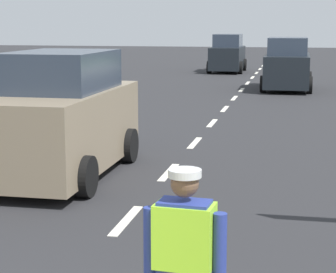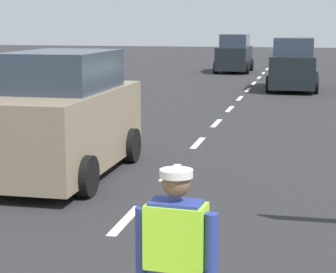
{
  "view_description": "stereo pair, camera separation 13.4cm",
  "coord_description": "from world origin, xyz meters",
  "px_view_note": "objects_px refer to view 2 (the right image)",
  "views": [
    {
      "loc": [
        2.34,
        -2.7,
        2.78
      ],
      "look_at": [
        0.45,
        6.45,
        1.1
      ],
      "focal_mm": 68.35,
      "sensor_mm": 36.0,
      "label": 1
    },
    {
      "loc": [
        2.47,
        -2.67,
        2.78
      ],
      "look_at": [
        0.45,
        6.45,
        1.1
      ],
      "focal_mm": 68.35,
      "sensor_mm": 36.0,
      "label": 2
    }
  ],
  "objects_px": {
    "road_worker": "(179,261)",
    "car_oncoming_third": "(234,55)",
    "car_oncoming_lead": "(62,118)",
    "car_outgoing_far": "(294,66)"
  },
  "relations": [
    {
      "from": "road_worker",
      "to": "car_oncoming_third",
      "type": "height_order",
      "value": "car_oncoming_third"
    },
    {
      "from": "road_worker",
      "to": "car_oncoming_lead",
      "type": "height_order",
      "value": "car_oncoming_lead"
    },
    {
      "from": "road_worker",
      "to": "car_oncoming_lead",
      "type": "distance_m",
      "value": 7.02
    },
    {
      "from": "road_worker",
      "to": "car_oncoming_third",
      "type": "distance_m",
      "value": 31.29
    },
    {
      "from": "car_oncoming_lead",
      "to": "road_worker",
      "type": "bearing_deg",
      "value": -60.89
    },
    {
      "from": "car_outgoing_far",
      "to": "car_oncoming_third",
      "type": "xyz_separation_m",
      "value": [
        -3.48,
        8.99,
        -0.03
      ]
    },
    {
      "from": "road_worker",
      "to": "car_outgoing_far",
      "type": "xyz_separation_m",
      "value": [
        0.29,
        22.14,
        0.07
      ]
    },
    {
      "from": "car_oncoming_third",
      "to": "car_oncoming_lead",
      "type": "relative_size",
      "value": 0.93
    },
    {
      "from": "car_oncoming_third",
      "to": "car_oncoming_lead",
      "type": "distance_m",
      "value": 25.0
    },
    {
      "from": "car_outgoing_far",
      "to": "car_oncoming_third",
      "type": "relative_size",
      "value": 1.05
    }
  ]
}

